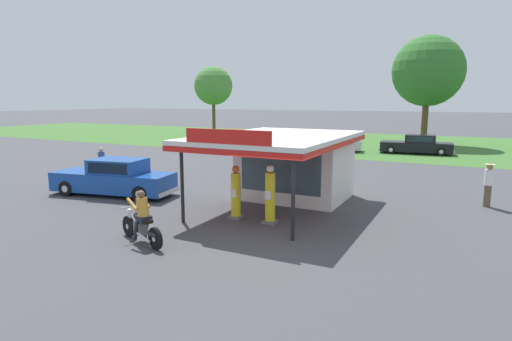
{
  "coord_description": "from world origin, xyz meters",
  "views": [
    {
      "loc": [
        5.18,
        -10.9,
        4.13
      ],
      "look_at": [
        -2.16,
        3.41,
        1.4
      ],
      "focal_mm": 29.2,
      "sensor_mm": 36.0,
      "label": 1
    }
  ],
  "objects_px": {
    "parked_car_back_row_centre_right": "(236,140)",
    "parked_car_back_row_centre_left": "(329,142)",
    "parked_car_second_row_spare": "(417,145)",
    "gas_pump_offside": "(270,197)",
    "gas_pump_nearside": "(236,194)",
    "motorcycle_with_rider": "(142,221)",
    "bystander_leaning_by_kiosk": "(488,184)",
    "bystander_strolling_foreground": "(102,162)",
    "featured_classic_sedan": "(114,179)"
  },
  "relations": [
    {
      "from": "motorcycle_with_rider",
      "to": "parked_car_back_row_centre_right",
      "type": "relative_size",
      "value": 0.4
    },
    {
      "from": "gas_pump_offside",
      "to": "parked_car_second_row_spare",
      "type": "distance_m",
      "value": 22.09
    },
    {
      "from": "motorcycle_with_rider",
      "to": "parked_car_second_row_spare",
      "type": "xyz_separation_m",
      "value": [
        4.71,
        25.48,
        0.02
      ]
    },
    {
      "from": "gas_pump_nearside",
      "to": "parked_car_second_row_spare",
      "type": "bearing_deg",
      "value": 80.79
    },
    {
      "from": "motorcycle_with_rider",
      "to": "bystander_leaning_by_kiosk",
      "type": "relative_size",
      "value": 1.25
    },
    {
      "from": "parked_car_second_row_spare",
      "to": "featured_classic_sedan",
      "type": "bearing_deg",
      "value": -115.6
    },
    {
      "from": "bystander_leaning_by_kiosk",
      "to": "bystander_strolling_foreground",
      "type": "distance_m",
      "value": 18.32
    },
    {
      "from": "bystander_strolling_foreground",
      "to": "parked_car_second_row_spare",
      "type": "bearing_deg",
      "value": 53.44
    },
    {
      "from": "gas_pump_nearside",
      "to": "parked_car_second_row_spare",
      "type": "xyz_separation_m",
      "value": [
        3.56,
        21.97,
        -0.19
      ]
    },
    {
      "from": "gas_pump_nearside",
      "to": "gas_pump_offside",
      "type": "bearing_deg",
      "value": 0.0
    },
    {
      "from": "gas_pump_offside",
      "to": "bystander_leaning_by_kiosk",
      "type": "xyz_separation_m",
      "value": [
        6.62,
        5.87,
        -0.0
      ]
    },
    {
      "from": "bystander_leaning_by_kiosk",
      "to": "bystander_strolling_foreground",
      "type": "xyz_separation_m",
      "value": [
        -18.16,
        -2.47,
        -0.05
      ]
    },
    {
      "from": "gas_pump_offside",
      "to": "motorcycle_with_rider",
      "type": "bearing_deg",
      "value": -125.22
    },
    {
      "from": "featured_classic_sedan",
      "to": "parked_car_back_row_centre_right",
      "type": "relative_size",
      "value": 1.08
    },
    {
      "from": "gas_pump_offside",
      "to": "parked_car_second_row_spare",
      "type": "xyz_separation_m",
      "value": [
        2.23,
        21.97,
        -0.25
      ]
    },
    {
      "from": "motorcycle_with_rider",
      "to": "parked_car_back_row_centre_left",
      "type": "relative_size",
      "value": 0.39
    },
    {
      "from": "featured_classic_sedan",
      "to": "parked_car_back_row_centre_left",
      "type": "relative_size",
      "value": 1.07
    },
    {
      "from": "featured_classic_sedan",
      "to": "bystander_strolling_foreground",
      "type": "bearing_deg",
      "value": 143.84
    },
    {
      "from": "gas_pump_nearside",
      "to": "bystander_strolling_foreground",
      "type": "height_order",
      "value": "gas_pump_nearside"
    },
    {
      "from": "motorcycle_with_rider",
      "to": "parked_car_second_row_spare",
      "type": "distance_m",
      "value": 25.91
    },
    {
      "from": "motorcycle_with_rider",
      "to": "bystander_strolling_foreground",
      "type": "bearing_deg",
      "value": 142.69
    },
    {
      "from": "parked_car_second_row_spare",
      "to": "bystander_strolling_foreground",
      "type": "relative_size",
      "value": 3.4
    },
    {
      "from": "motorcycle_with_rider",
      "to": "bystander_strolling_foreground",
      "type": "distance_m",
      "value": 11.4
    },
    {
      "from": "motorcycle_with_rider",
      "to": "featured_classic_sedan",
      "type": "relative_size",
      "value": 0.37
    },
    {
      "from": "gas_pump_nearside",
      "to": "parked_car_back_row_centre_right",
      "type": "height_order",
      "value": "gas_pump_nearside"
    },
    {
      "from": "motorcycle_with_rider",
      "to": "bystander_leaning_by_kiosk",
      "type": "height_order",
      "value": "bystander_leaning_by_kiosk"
    },
    {
      "from": "bystander_strolling_foreground",
      "to": "parked_car_back_row_centre_left",
      "type": "bearing_deg",
      "value": 67.47
    },
    {
      "from": "featured_classic_sedan",
      "to": "motorcycle_with_rider",
      "type": "bearing_deg",
      "value": -38.06
    },
    {
      "from": "parked_car_back_row_centre_right",
      "to": "parked_car_back_row_centre_left",
      "type": "height_order",
      "value": "parked_car_back_row_centre_right"
    },
    {
      "from": "parked_car_second_row_spare",
      "to": "bystander_strolling_foreground",
      "type": "distance_m",
      "value": 23.12
    },
    {
      "from": "parked_car_back_row_centre_left",
      "to": "bystander_strolling_foreground",
      "type": "relative_size",
      "value": 3.29
    },
    {
      "from": "bystander_leaning_by_kiosk",
      "to": "bystander_strolling_foreground",
      "type": "relative_size",
      "value": 1.04
    },
    {
      "from": "parked_car_second_row_spare",
      "to": "bystander_strolling_foreground",
      "type": "height_order",
      "value": "bystander_strolling_foreground"
    },
    {
      "from": "parked_car_second_row_spare",
      "to": "gas_pump_nearside",
      "type": "bearing_deg",
      "value": -99.21
    },
    {
      "from": "motorcycle_with_rider",
      "to": "featured_classic_sedan",
      "type": "bearing_deg",
      "value": 141.94
    },
    {
      "from": "featured_classic_sedan",
      "to": "parked_car_back_row_centre_left",
      "type": "distance_m",
      "value": 20.19
    },
    {
      "from": "gas_pump_nearside",
      "to": "parked_car_back_row_centre_left",
      "type": "bearing_deg",
      "value": 98.43
    },
    {
      "from": "gas_pump_nearside",
      "to": "parked_car_back_row_centre_right",
      "type": "relative_size",
      "value": 0.35
    },
    {
      "from": "parked_car_back_row_centre_left",
      "to": "bystander_leaning_by_kiosk",
      "type": "height_order",
      "value": "bystander_leaning_by_kiosk"
    },
    {
      "from": "parked_car_back_row_centre_right",
      "to": "parked_car_back_row_centre_left",
      "type": "bearing_deg",
      "value": 12.92
    },
    {
      "from": "motorcycle_with_rider",
      "to": "gas_pump_nearside",
      "type": "bearing_deg",
      "value": 71.94
    },
    {
      "from": "parked_car_second_row_spare",
      "to": "parked_car_back_row_centre_right",
      "type": "xyz_separation_m",
      "value": [
        -14.37,
        -3.11,
        0.04
      ]
    },
    {
      "from": "featured_classic_sedan",
      "to": "parked_car_second_row_spare",
      "type": "relative_size",
      "value": 1.03
    },
    {
      "from": "gas_pump_offside",
      "to": "motorcycle_with_rider",
      "type": "height_order",
      "value": "gas_pump_offside"
    },
    {
      "from": "motorcycle_with_rider",
      "to": "parked_car_second_row_spare",
      "type": "bearing_deg",
      "value": 79.54
    },
    {
      "from": "gas_pump_offside",
      "to": "parked_car_back_row_centre_left",
      "type": "height_order",
      "value": "gas_pump_offside"
    },
    {
      "from": "parked_car_second_row_spare",
      "to": "parked_car_back_row_centre_right",
      "type": "relative_size",
      "value": 1.05
    },
    {
      "from": "gas_pump_offside",
      "to": "parked_car_back_row_centre_right",
      "type": "height_order",
      "value": "gas_pump_offside"
    },
    {
      "from": "featured_classic_sedan",
      "to": "bystander_strolling_foreground",
      "type": "relative_size",
      "value": 3.5
    },
    {
      "from": "gas_pump_offside",
      "to": "bystander_strolling_foreground",
      "type": "xyz_separation_m",
      "value": [
        -11.54,
        3.4,
        -0.05
      ]
    }
  ]
}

